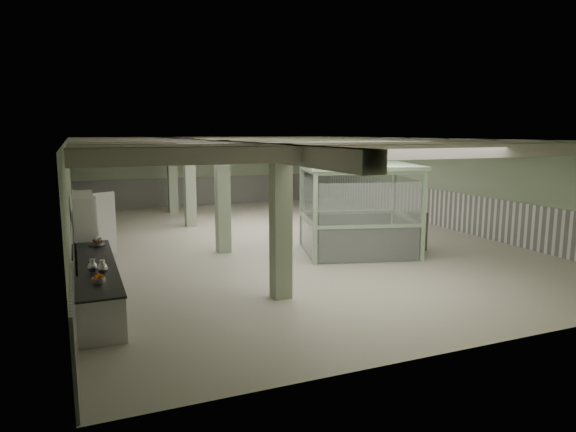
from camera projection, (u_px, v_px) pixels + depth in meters
name	position (u px, v px, depth m)	size (l,w,h in m)	color
floor	(283.00, 240.00, 18.50)	(20.00, 20.00, 0.00)	beige
ceiling	(283.00, 139.00, 17.92)	(14.00, 20.00, 0.02)	silver
wall_back	(213.00, 171.00, 27.32)	(14.00, 0.02, 3.60)	#A1B590
wall_front	(495.00, 249.00, 9.10)	(14.00, 0.02, 3.60)	#A1B590
wall_left	(70.00, 200.00, 15.56)	(0.02, 20.00, 3.60)	#A1B590
wall_right	(443.00, 183.00, 20.86)	(0.02, 20.00, 3.60)	#A1B590
wainscot_left	(73.00, 234.00, 15.73)	(0.05, 19.90, 1.50)	white
wainscot_right	(441.00, 208.00, 21.03)	(0.05, 19.90, 1.50)	white
wainscot_back	(213.00, 191.00, 27.47)	(13.90, 0.05, 1.50)	white
girder	(214.00, 146.00, 17.01)	(0.45, 19.90, 0.40)	beige
beam_a	(413.00, 152.00, 11.12)	(13.90, 0.35, 0.32)	beige
beam_b	(355.00, 149.00, 13.39)	(13.90, 0.35, 0.32)	beige
beam_c	(314.00, 146.00, 15.67)	(13.90, 0.35, 0.32)	beige
beam_d	(283.00, 144.00, 17.95)	(13.90, 0.35, 0.32)	beige
beam_e	(259.00, 143.00, 20.23)	(13.90, 0.35, 0.32)	beige
beam_f	(241.00, 142.00, 22.50)	(13.90, 0.35, 0.32)	beige
beam_g	(225.00, 141.00, 24.78)	(13.90, 0.35, 0.32)	beige
column_a	(281.00, 222.00, 11.80)	(0.42, 0.42, 3.60)	#99AA89
column_b	(223.00, 197.00, 16.35)	(0.42, 0.42, 3.60)	#99AA89
column_c	(190.00, 183.00, 20.91)	(0.42, 0.42, 3.60)	#99AA89
column_d	(172.00, 175.00, 24.55)	(0.42, 0.42, 3.60)	#99AA89
hook_rail	(72.00, 252.00, 8.65)	(0.02, 0.02, 1.20)	black
pendant_front	(371.00, 162.00, 13.64)	(0.44, 0.44, 0.22)	#304032
pendant_mid	(291.00, 154.00, 18.65)	(0.44, 0.44, 0.22)	#304032
pendant_back	(248.00, 150.00, 23.21)	(0.44, 0.44, 0.22)	#304032
prep_counter	(95.00, 284.00, 11.60)	(0.93, 5.34, 0.91)	#B9BABE
pitcher_near	(103.00, 267.00, 10.73)	(0.21, 0.24, 0.31)	#B9BABE
pitcher_far	(92.00, 266.00, 10.86)	(0.20, 0.23, 0.30)	#B9BABE
veg_colander	(97.00, 243.00, 13.39)	(0.40, 0.40, 0.18)	#3A3A3E
orange_bowl	(99.00, 280.00, 10.15)	(0.26, 0.26, 0.09)	#B2B2B7
skillet_near	(77.00, 268.00, 8.44)	(0.27, 0.27, 0.04)	black
skillet_far	(76.00, 259.00, 9.06)	(0.30, 0.30, 0.04)	black
walkin_cooler	(86.00, 232.00, 14.79)	(1.07, 2.18, 2.00)	white
guard_booth	(359.00, 194.00, 16.29)	(4.19, 3.82, 2.84)	#A3C49D
filing_cabinet	(417.00, 231.00, 16.89)	(0.41, 0.58, 1.26)	#595F4F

